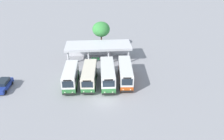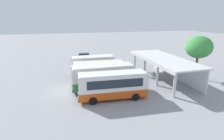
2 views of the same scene
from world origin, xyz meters
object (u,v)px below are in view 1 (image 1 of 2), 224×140
object	(u,v)px
city_bus_middle_cream	(108,74)
city_bus_nearest_orange	(71,76)
waiting_chair_end_by_column	(93,59)
waiting_chair_middle_seat	(98,59)
parked_car_flank	(3,85)
waiting_chair_second_from_end	(95,59)
city_bus_fourth_amber	(125,72)
city_bus_second_in_row	(89,75)

from	to	relation	value
city_bus_middle_cream	city_bus_nearest_orange	bearing A→B (deg)	-178.09
waiting_chair_end_by_column	waiting_chair_middle_seat	distance (m)	1.20
city_bus_nearest_orange	parked_car_flank	size ratio (longest dim) A/B	1.57
city_bus_nearest_orange	parked_car_flank	distance (m)	11.15
waiting_chair_second_from_end	waiting_chair_middle_seat	world-z (taller)	same
parked_car_flank	waiting_chair_second_from_end	bearing A→B (deg)	31.30
city_bus_middle_cream	waiting_chair_middle_seat	size ratio (longest dim) A/B	9.38
city_bus_fourth_amber	waiting_chair_second_from_end	size ratio (longest dim) A/B	9.40
city_bus_fourth_amber	city_bus_second_in_row	bearing A→B (deg)	-176.75
city_bus_nearest_orange	city_bus_middle_cream	world-z (taller)	city_bus_middle_cream
city_bus_fourth_amber	waiting_chair_end_by_column	size ratio (longest dim) A/B	9.40
city_bus_middle_cream	waiting_chair_end_by_column	size ratio (longest dim) A/B	9.38
city_bus_middle_cream	city_bus_fourth_amber	distance (m)	3.15
waiting_chair_second_from_end	waiting_chair_middle_seat	size ratio (longest dim) A/B	1.00
city_bus_second_in_row	city_bus_fourth_amber	world-z (taller)	city_bus_fourth_amber
city_bus_nearest_orange	waiting_chair_middle_seat	size ratio (longest dim) A/B	7.97
waiting_chair_end_by_column	city_bus_nearest_orange	bearing A→B (deg)	-111.63
city_bus_fourth_amber	parked_car_flank	distance (m)	20.50
city_bus_second_in_row	parked_car_flank	xyz separation A→B (m)	(-14.22, -0.62, -0.85)
city_bus_middle_cream	waiting_chair_second_from_end	size ratio (longest dim) A/B	9.38
city_bus_middle_cream	waiting_chair_end_by_column	xyz separation A→B (m)	(-2.68, 8.75, -1.31)
city_bus_fourth_amber	parked_car_flank	xyz separation A→B (m)	(-20.45, -0.98, -0.94)
parked_car_flank	waiting_chair_middle_seat	distance (m)	18.38
city_bus_fourth_amber	city_bus_middle_cream	bearing A→B (deg)	-171.70
waiting_chair_middle_seat	waiting_chair_second_from_end	bearing A→B (deg)	-179.30
city_bus_nearest_orange	waiting_chair_end_by_column	xyz separation A→B (m)	(3.55, 8.96, -1.26)
city_bus_nearest_orange	city_bus_fourth_amber	distance (m)	9.37
city_bus_second_in_row	city_bus_fourth_amber	size ratio (longest dim) A/B	0.94
parked_car_flank	waiting_chair_middle_seat	world-z (taller)	parked_car_flank
city_bus_middle_cream	waiting_chair_middle_seat	xyz separation A→B (m)	(-1.48, 8.76, -1.31)
parked_car_flank	waiting_chair_second_from_end	size ratio (longest dim) A/B	5.07
city_bus_second_in_row	parked_car_flank	distance (m)	14.26
city_bus_second_in_row	waiting_chair_second_from_end	distance (m)	8.79
city_bus_middle_cream	city_bus_fourth_amber	bearing A→B (deg)	8.30
parked_car_flank	waiting_chair_end_by_column	size ratio (longest dim) A/B	5.07
city_bus_nearest_orange	city_bus_fourth_amber	bearing A→B (deg)	4.05
parked_car_flank	waiting_chair_second_from_end	distance (m)	17.86
parked_car_flank	city_bus_nearest_orange	bearing A→B (deg)	1.62
city_bus_second_in_row	waiting_chair_second_from_end	bearing A→B (deg)	83.15
parked_car_flank	city_bus_fourth_amber	bearing A→B (deg)	2.73
city_bus_nearest_orange	parked_car_flank	world-z (taller)	city_bus_nearest_orange
waiting_chair_end_by_column	waiting_chair_second_from_end	world-z (taller)	same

